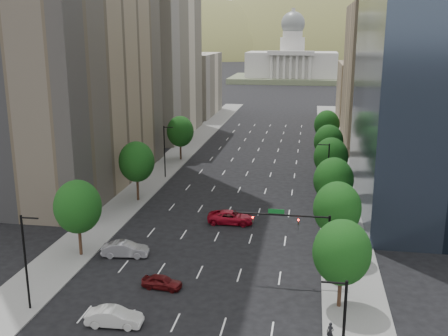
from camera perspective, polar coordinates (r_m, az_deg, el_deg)
The scene contains 25 objects.
sidewalk_left at distance 87.23m, azimuth -8.50°, elevation -1.81°, with size 6.00×200.00×0.15m, color slate.
sidewalk_right at distance 83.28m, azimuth 12.28°, elevation -2.78°, with size 6.00×200.00×0.15m, color slate.
midrise_cream_left at distance 127.85m, azimuth -6.94°, elevation 11.33°, with size 14.00×30.00×35.00m, color beige.
filler_left at distance 160.35m, azimuth -3.52°, elevation 8.99°, with size 14.00×26.00×18.00m, color beige.
parking_tan_right at distance 120.73m, azimuth 16.42°, elevation 9.49°, with size 14.00×30.00×30.00m, color #8C7759.
filler_right at distance 154.05m, azimuth 14.85°, elevation 7.94°, with size 14.00×26.00×16.00m, color #8C7759.
tree_right_0 at distance 48.49m, azimuth 12.59°, elevation -8.86°, with size 5.20×5.20×8.39m.
tree_right_1 at distance 58.64m, azimuth 12.10°, elevation -4.31°, with size 5.20×5.20×8.75m.
tree_right_2 at distance 70.15m, azimuth 11.71°, elevation -1.29°, with size 5.20×5.20×8.61m.
tree_right_3 at distance 81.70m, azimuth 11.45°, elevation 1.16°, with size 5.20×5.20×8.89m.
tree_right_4 at distance 95.47m, azimuth 11.20°, elevation 2.82°, with size 5.20×5.20×8.46m.
tree_right_5 at distance 111.14m, azimuth 11.01°, elevation 4.61°, with size 5.20×5.20×8.75m.
tree_left_0 at distance 60.16m, azimuth -15.48°, elevation -4.04°, with size 5.20×5.20×8.75m.
tree_left_1 at distance 77.92m, azimuth -9.40°, elevation 0.67°, with size 5.20×5.20×8.97m.
tree_left_2 at distance 102.36m, azimuth -4.74°, elevation 3.95°, with size 5.20×5.20×8.68m.
streetlight_rn at distance 77.08m, azimuth 11.10°, elevation -0.42°, with size 1.70×0.20×9.00m.
streetlight_ls at distance 50.33m, azimuth -20.56°, elevation -9.26°, with size 1.70×0.20×9.00m.
streetlight_ln at distance 90.09m, azimuth -6.39°, elevation 1.92°, with size 1.70×0.20×9.00m.
traffic_signal at distance 53.11m, azimuth 8.55°, elevation -6.82°, with size 9.12×0.40×7.38m.
capitol at distance 269.92m, azimuth 7.31°, elevation 11.04°, with size 60.00×40.00×35.20m.
foothills at distance 622.49m, azimuth 11.77°, elevation 8.47°, with size 720.00×413.00×263.00m.
car_white at distance 47.62m, azimuth -11.74°, elevation -15.45°, with size 1.68×4.82×1.59m, color silver.
car_maroon at distance 53.04m, azimuth -6.70°, elevation -12.09°, with size 1.60×3.98×1.36m, color #4D0C0E.
car_silver at distance 60.51m, azimuth -10.59°, elevation -8.60°, with size 1.79×5.14×1.69m, color #949499.
car_red_far at distance 69.27m, azimuth 0.76°, elevation -5.32°, with size 2.80×6.07×1.69m, color maroon.
Camera 1 is at (10.86, -19.53, 24.33)m, focal length 42.43 mm.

